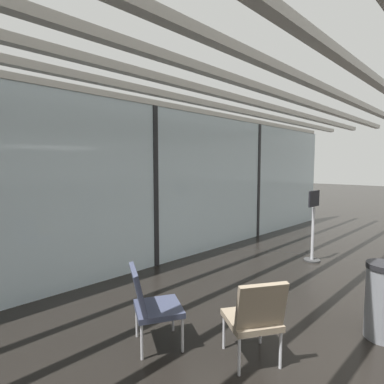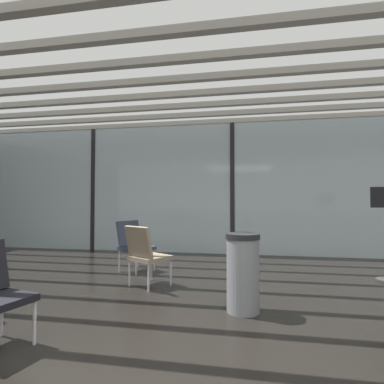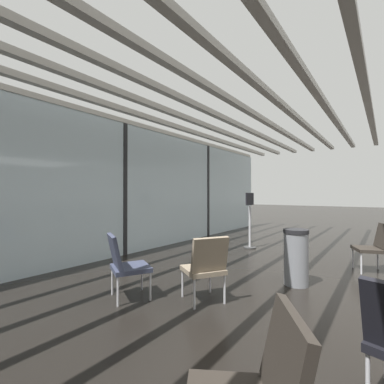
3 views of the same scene
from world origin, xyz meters
name	(u,v)px [view 1 (image 1 of 3)]	position (x,y,z in m)	size (l,w,h in m)	color
glass_curtain_wall	(155,187)	(0.00, 5.20, 1.53)	(14.00, 0.08, 3.05)	silver
window_mullion_1	(155,187)	(0.00, 5.20, 1.53)	(0.10, 0.12, 3.05)	black
window_mullion_2	(257,181)	(3.50, 5.20, 1.53)	(0.10, 0.12, 3.05)	black
ceiling_slats	(340,56)	(0.00, 1.90, 3.10)	(13.72, 6.72, 0.10)	#B7B2A8
parked_airplane	(79,170)	(0.52, 9.77, 1.80)	(14.33, 3.61, 3.61)	#B2BCD6
lounge_chair_0	(150,301)	(-1.62, 3.14, 0.49)	(0.69, 0.67, 0.87)	#33384C
lounge_chair_3	(255,315)	(-1.07, 2.19, 0.49)	(0.68, 0.70, 0.87)	#7F705B
trash_bin	(383,301)	(0.32, 1.44, 0.43)	(0.38, 0.38, 0.86)	slate
info_sign	(313,228)	(2.45, 3.17, 0.68)	(0.44, 0.32, 1.44)	#333333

